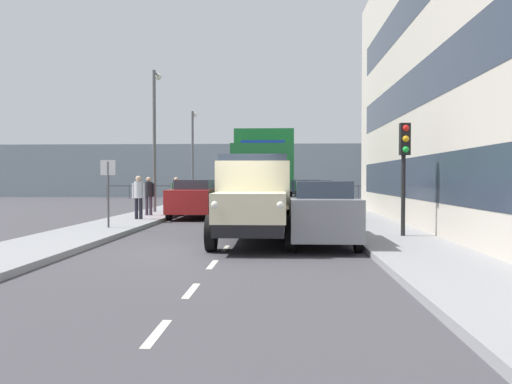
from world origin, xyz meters
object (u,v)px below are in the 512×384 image
object	(u,v)px
car_black_kerbside_1	(309,202)
car_red_oppositeside_0	(195,198)
lamp_post_promenade	(155,129)
pedestrian_couple_a	(176,191)
car_white_kerbside_2	(303,197)
pedestrian_by_lamp	(139,194)
lamp_post_far	(193,148)
street_sign	(108,182)
pedestrian_strolling	(149,193)
traffic_light_near	(404,154)
truck_vintage_cream	(253,201)
lorry_cargo_green	(265,172)
car_grey_kerbside_near	(321,212)

from	to	relation	value
car_black_kerbside_1	car_red_oppositeside_0	size ratio (longest dim) A/B	0.96
lamp_post_promenade	pedestrian_couple_a	bearing A→B (deg)	-157.50
car_white_kerbside_2	pedestrian_by_lamp	size ratio (longest dim) A/B	2.18
car_black_kerbside_1	pedestrian_by_lamp	distance (m)	6.87
lamp_post_far	street_sign	bearing A→B (deg)	91.11
car_red_oppositeside_0	lamp_post_far	bearing A→B (deg)	-79.78
car_white_kerbside_2	lamp_post_far	bearing A→B (deg)	-54.36
pedestrian_strolling	traffic_light_near	distance (m)	12.29
car_black_kerbside_1	truck_vintage_cream	bearing A→B (deg)	72.84
pedestrian_strolling	lamp_post_promenade	bearing A→B (deg)	-82.67
lorry_cargo_green	pedestrian_couple_a	xyz separation A→B (m)	(4.52, -2.23, -0.92)
car_white_kerbside_2	lamp_post_far	size ratio (longest dim) A/B	0.61
lamp_post_promenade	lorry_cargo_green	bearing A→B (deg)	161.50
car_red_oppositeside_0	pedestrian_by_lamp	world-z (taller)	pedestrian_by_lamp
traffic_light_near	truck_vintage_cream	bearing A→B (deg)	12.61
car_grey_kerbside_near	lamp_post_promenade	xyz separation A→B (m)	(7.29, -11.26, 3.34)
lamp_post_far	street_sign	world-z (taller)	lamp_post_far
lorry_cargo_green	traffic_light_near	world-z (taller)	lorry_cargo_green
car_white_kerbside_2	lamp_post_promenade	size ratio (longest dim) A/B	0.55
truck_vintage_cream	street_sign	bearing A→B (deg)	-31.28
car_grey_kerbside_near	car_red_oppositeside_0	size ratio (longest dim) A/B	1.02
car_white_kerbside_2	lamp_post_promenade	world-z (taller)	lamp_post_promenade
car_black_kerbside_1	car_red_oppositeside_0	distance (m)	6.00
lamp_post_far	traffic_light_near	bearing A→B (deg)	114.99
pedestrian_strolling	lamp_post_far	size ratio (longest dim) A/B	0.27
lorry_cargo_green	traffic_light_near	bearing A→B (deg)	116.38
car_grey_kerbside_near	pedestrian_by_lamp	size ratio (longest dim) A/B	2.61
truck_vintage_cream	lamp_post_far	bearing A→B (deg)	-75.99
pedestrian_by_lamp	lamp_post_promenade	bearing A→B (deg)	-84.27
car_grey_kerbside_near	car_black_kerbside_1	xyz separation A→B (m)	(0.00, -5.84, -0.00)
car_red_oppositeside_0	lamp_post_promenade	world-z (taller)	lamp_post_promenade
truck_vintage_cream	lamp_post_far	size ratio (longest dim) A/B	0.90
car_grey_kerbside_near	pedestrian_couple_a	bearing A→B (deg)	-61.52
car_black_kerbside_1	traffic_light_near	size ratio (longest dim) A/B	1.34
car_black_kerbside_1	lamp_post_promenade	size ratio (longest dim) A/B	0.62
pedestrian_by_lamp	pedestrian_strolling	size ratio (longest dim) A/B	1.02
pedestrian_strolling	car_white_kerbside_2	bearing A→B (deg)	-158.39
traffic_light_near	lamp_post_promenade	world-z (taller)	lamp_post_promenade
traffic_light_near	lamp_post_promenade	bearing A→B (deg)	-46.83
pedestrian_strolling	street_sign	xyz separation A→B (m)	(-0.13, 5.72, 0.53)
car_grey_kerbside_near	traffic_light_near	distance (m)	3.03
car_grey_kerbside_near	truck_vintage_cream	bearing A→B (deg)	0.90
truck_vintage_cream	lamp_post_promenade	bearing A→B (deg)	-64.13
truck_vintage_cream	car_black_kerbside_1	xyz separation A→B (m)	(-1.81, -5.87, -0.28)
car_white_kerbside_2	lamp_post_promenade	xyz separation A→B (m)	(7.29, 0.24, 3.35)
lamp_post_promenade	lamp_post_far	bearing A→B (deg)	-90.52
street_sign	pedestrian_by_lamp	bearing A→B (deg)	-90.24
lorry_cargo_green	car_black_kerbside_1	bearing A→B (deg)	116.70
traffic_light_near	car_red_oppositeside_0	bearing A→B (deg)	-48.27
car_red_oppositeside_0	pedestrian_strolling	xyz separation A→B (m)	(1.99, 0.45, 0.26)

